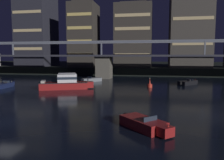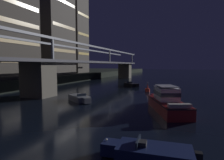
{
  "view_description": "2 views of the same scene",
  "coord_description": "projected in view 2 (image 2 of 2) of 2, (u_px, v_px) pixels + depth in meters",
  "views": [
    {
      "loc": [
        12.56,
        -17.05,
        5.71
      ],
      "look_at": [
        4.82,
        25.03,
        1.18
      ],
      "focal_mm": 36.47,
      "sensor_mm": 36.0,
      "label": 1
    },
    {
      "loc": [
        -23.92,
        18.21,
        5.11
      ],
      "look_at": [
        5.72,
        29.52,
        2.57
      ],
      "focal_mm": 30.17,
      "sensor_mm": 36.0,
      "label": 2
    }
  ],
  "objects": [
    {
      "name": "cabin_cruiser_near_left",
      "position": [
        167.0,
        101.0,
        20.95
      ],
      "size": [
        9.25,
        5.5,
        2.79
      ],
      "color": "maroon",
      "rests_on": "ground"
    },
    {
      "name": "tower_east_low",
      "position": [
        73.0,
        25.0,
        71.35
      ],
      "size": [
        8.51,
        8.8,
        36.24
      ],
      "color": "#423D38",
      "rests_on": "far_riverbank"
    },
    {
      "name": "speedboat_near_center",
      "position": [
        131.0,
        85.0,
        44.77
      ],
      "size": [
        4.32,
        4.45,
        1.16
      ],
      "color": "black",
      "rests_on": "ground"
    },
    {
      "name": "speedboat_mid_left",
      "position": [
        150.0,
        153.0,
        10.01
      ],
      "size": [
        2.08,
        5.23,
        1.16
      ],
      "color": "#19234C",
      "rests_on": "ground"
    },
    {
      "name": "channel_buoy",
      "position": [
        147.0,
        89.0,
        35.99
      ],
      "size": [
        0.9,
        0.9,
        1.76
      ],
      "color": "red",
      "rests_on": "ground"
    },
    {
      "name": "river_bridge",
      "position": [
        38.0,
        68.0,
        30.05
      ],
      "size": [
        100.86,
        6.4,
        9.38
      ],
      "color": "#605B51",
      "rests_on": "ground"
    },
    {
      "name": "speedboat_mid_center",
      "position": [
        80.0,
        98.0,
        26.57
      ],
      "size": [
        3.94,
        4.72,
        1.16
      ],
      "color": "gray",
      "rests_on": "ground"
    },
    {
      "name": "tower_east_tall",
      "position": [
        49.0,
        15.0,
        56.11
      ],
      "size": [
        11.9,
        10.68,
        35.63
      ],
      "color": "#423D38",
      "rests_on": "far_riverbank"
    }
  ]
}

